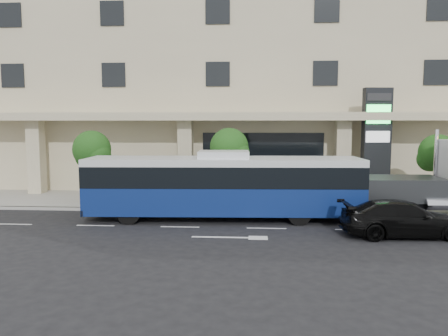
# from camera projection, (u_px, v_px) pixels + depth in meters

# --- Properties ---
(ground) EXTENTS (120.00, 120.00, 0.00)m
(ground) POSITION_uv_depth(u_px,v_px,m) (266.00, 221.00, 21.43)
(ground) COLOR black
(ground) RESTS_ON ground
(sidewalk) EXTENTS (120.00, 6.00, 0.15)m
(sidewalk) POSITION_uv_depth(u_px,v_px,m) (263.00, 201.00, 26.38)
(sidewalk) COLOR gray
(sidewalk) RESTS_ON ground
(curb) EXTENTS (120.00, 0.30, 0.15)m
(curb) POSITION_uv_depth(u_px,v_px,m) (265.00, 211.00, 23.41)
(curb) COLOR gray
(curb) RESTS_ON ground
(convention_center) EXTENTS (60.00, 17.60, 20.00)m
(convention_center) POSITION_uv_depth(u_px,v_px,m) (262.00, 59.00, 35.70)
(convention_center) COLOR tan
(convention_center) RESTS_ON ground
(tree_left) EXTENTS (2.27, 2.20, 4.22)m
(tree_left) POSITION_uv_depth(u_px,v_px,m) (92.00, 152.00, 25.34)
(tree_left) COLOR #422B19
(tree_left) RESTS_ON sidewalk
(tree_mid) EXTENTS (2.28, 2.20, 4.38)m
(tree_mid) POSITION_uv_depth(u_px,v_px,m) (230.00, 150.00, 24.79)
(tree_mid) COLOR #422B19
(tree_mid) RESTS_ON sidewalk
(tree_right) EXTENTS (2.10, 2.00, 4.04)m
(tree_right) POSITION_uv_depth(u_px,v_px,m) (438.00, 155.00, 24.04)
(tree_right) COLOR #422B19
(tree_right) RESTS_ON sidewalk
(city_bus) EXTENTS (13.62, 3.45, 3.42)m
(city_bus) POSITION_uv_depth(u_px,v_px,m) (224.00, 185.00, 21.67)
(city_bus) COLOR black
(city_bus) RESTS_ON ground
(black_sedan) EXTENTS (5.37, 2.46, 1.52)m
(black_sedan) POSITION_uv_depth(u_px,v_px,m) (403.00, 219.00, 18.50)
(black_sedan) COLOR black
(black_sedan) RESTS_ON ground
(signage_pylon) EXTENTS (1.75, 0.85, 6.75)m
(signage_pylon) POSITION_uv_depth(u_px,v_px,m) (376.00, 143.00, 26.51)
(signage_pylon) COLOR black
(signage_pylon) RESTS_ON sidewalk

